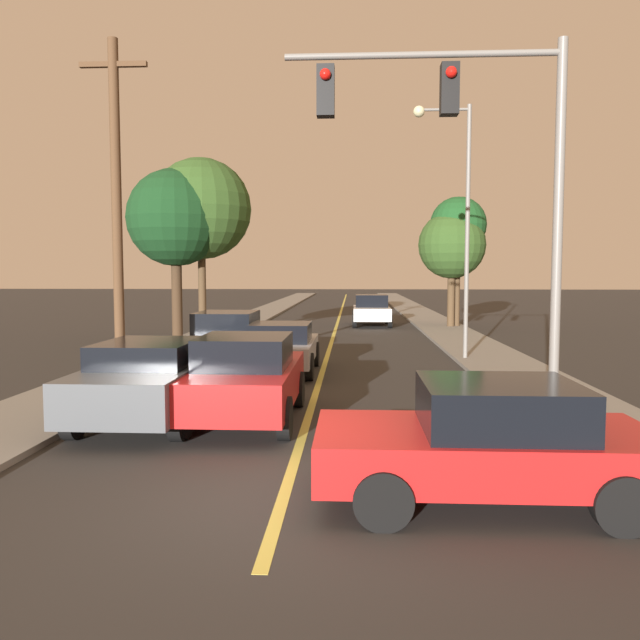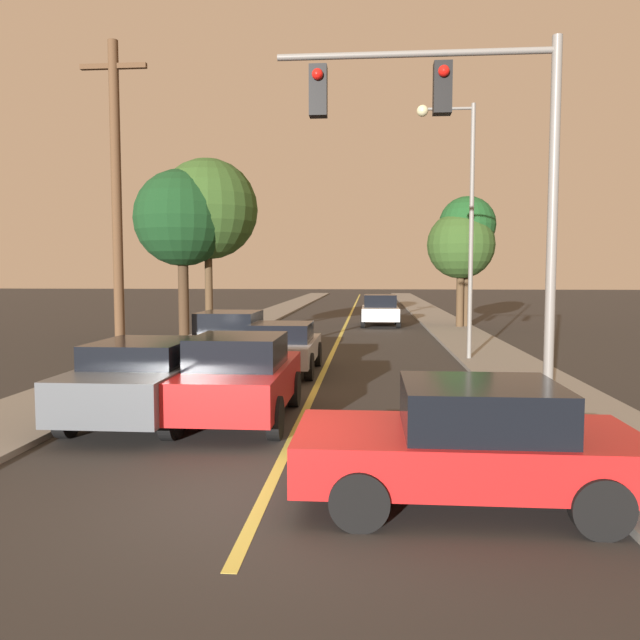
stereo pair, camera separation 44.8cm
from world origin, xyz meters
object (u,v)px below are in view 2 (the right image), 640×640
object	(u,v)px
tree_left_far	(208,210)
traffic_signal_mast	(466,152)
car_outer_lane_second	(231,337)
streetlamp_right	(459,199)
car_near_lane_front	(240,377)
tree_right_far	(461,245)
car_near_lane_second	(282,346)
utility_pole_left	(117,209)
tree_right_near	(467,226)
tree_left_near	(182,219)
car_outer_lane_front	(147,377)
car_far_oncoming	(380,310)
car_crossing_right	(470,442)

from	to	relation	value
tree_left_far	traffic_signal_mast	bearing A→B (deg)	-58.86
car_outer_lane_second	streetlamp_right	distance (m)	8.39
car_near_lane_front	tree_right_far	bearing A→B (deg)	70.98
car_near_lane_second	utility_pole_left	world-z (taller)	utility_pole_left
utility_pole_left	tree_right_near	distance (m)	20.77
car_near_lane_front	car_near_lane_second	size ratio (longest dim) A/B	1.03
tree_left_near	streetlamp_right	bearing A→B (deg)	-23.34
traffic_signal_mast	streetlamp_right	distance (m)	8.74
car_near_lane_front	car_outer_lane_front	xyz separation A→B (m)	(-1.82, -0.02, -0.03)
tree_right_near	car_far_oncoming	bearing A→B (deg)	165.12
car_outer_lane_second	tree_right_near	xyz separation A→B (m)	(9.19, 13.34, 4.39)
car_outer_lane_front	traffic_signal_mast	bearing A→B (deg)	-1.48
utility_pole_left	tree_left_near	distance (m)	10.06
car_outer_lane_front	tree_right_near	distance (m)	23.03
traffic_signal_mast	utility_pole_left	bearing A→B (deg)	157.76
tree_right_near	traffic_signal_mast	bearing A→B (deg)	-98.72
car_near_lane_second	tree_right_near	size ratio (longest dim) A/B	0.63
car_outer_lane_second	car_far_oncoming	size ratio (longest dim) A/B	1.13
tree_left_near	tree_right_near	xyz separation A→B (m)	(12.39, 7.69, 0.23)
car_crossing_right	tree_left_far	bearing A→B (deg)	24.08
utility_pole_left	tree_right_near	xyz separation A→B (m)	(10.95, 17.63, 0.86)
car_crossing_right	car_far_oncoming	bearing A→B (deg)	1.53
car_far_oncoming	streetlamp_right	distance (m)	14.14
utility_pole_left	car_near_lane_front	bearing A→B (deg)	-39.89
car_near_lane_front	traffic_signal_mast	distance (m)	5.89
car_near_lane_second	car_near_lane_front	bearing A→B (deg)	-90.00
car_outer_lane_front	car_far_oncoming	bearing A→B (deg)	77.45
tree_right_near	tree_right_far	size ratio (longest dim) A/B	1.13
tree_left_far	tree_right_far	world-z (taller)	tree_left_far
traffic_signal_mast	tree_left_near	size ratio (longest dim) A/B	1.00
car_near_lane_second	tree_right_near	world-z (taller)	tree_right_near
car_crossing_right	streetlamp_right	distance (m)	13.33
car_far_oncoming	tree_left_near	xyz separation A→B (m)	(-8.04, -8.84, 4.15)
streetlamp_right	utility_pole_left	bearing A→B (deg)	-148.17
car_near_lane_second	traffic_signal_mast	bearing A→B (deg)	-55.08
car_near_lane_front	car_crossing_right	world-z (taller)	car_near_lane_front
car_outer_lane_front	car_crossing_right	distance (m)	6.82
streetlamp_right	car_outer_lane_front	bearing A→B (deg)	-129.80
tree_right_near	car_near_lane_second	bearing A→B (deg)	-116.44
car_outer_lane_front	traffic_signal_mast	distance (m)	7.31
car_far_oncoming	tree_right_far	distance (m)	5.41
car_outer_lane_front	tree_right_far	size ratio (longest dim) A/B	0.81
car_far_oncoming	car_crossing_right	xyz separation A→B (m)	(0.69, -25.78, -0.08)
tree_left_far	tree_right_near	bearing A→B (deg)	31.32
car_outer_lane_second	utility_pole_left	xyz separation A→B (m)	(-1.76, -4.29, 3.53)
car_outer_lane_front	tree_left_far	size ratio (longest dim) A/B	0.64
utility_pole_left	car_outer_lane_second	bearing A→B (deg)	67.67
car_outer_lane_second	tree_right_near	bearing A→B (deg)	55.43
car_outer_lane_second	tree_right_near	size ratio (longest dim) A/B	0.73
traffic_signal_mast	utility_pole_left	world-z (taller)	utility_pole_left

